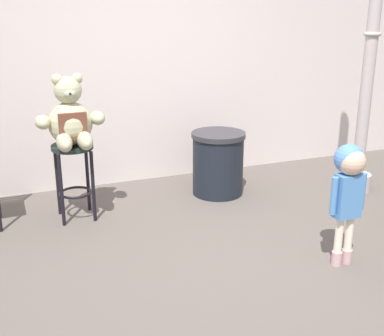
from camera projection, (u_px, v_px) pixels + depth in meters
ground_plane at (223, 261)px, 3.88m from camera, size 24.00×24.00×0.00m
bar_stool_with_teddy at (74, 166)px, 4.52m from camera, size 0.37×0.37×0.70m
teddy_bear at (71, 120)px, 4.36m from camera, size 0.60×0.54×0.63m
child_walking at (349, 179)px, 3.63m from camera, size 0.30×0.24×0.94m
trash_bin at (218, 163)px, 5.18m from camera, size 0.55×0.55×0.66m
lamppost at (367, 87)px, 5.03m from camera, size 0.29×0.29×2.80m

